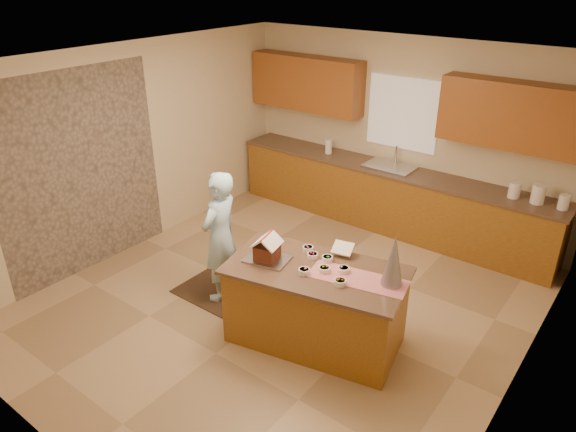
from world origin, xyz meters
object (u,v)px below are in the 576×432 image
(tinsel_tree, at_px, (393,260))
(gingerbread_house, at_px, (267,249))
(island_base, at_px, (315,307))
(boy, at_px, (220,237))

(tinsel_tree, bearing_deg, gingerbread_house, -163.51)
(island_base, distance_m, gingerbread_house, 0.77)
(gingerbread_house, bearing_deg, boy, 168.46)
(tinsel_tree, distance_m, boy, 2.06)
(gingerbread_house, bearing_deg, island_base, 17.39)
(island_base, xyz_separation_m, gingerbread_house, (-0.49, -0.15, 0.57))
(tinsel_tree, xyz_separation_m, gingerbread_house, (-1.20, -0.36, -0.14))
(boy, xyz_separation_m, gingerbread_house, (0.82, -0.17, 0.20))
(island_base, xyz_separation_m, boy, (-1.31, 0.01, 0.37))
(tinsel_tree, distance_m, gingerbread_house, 1.26)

